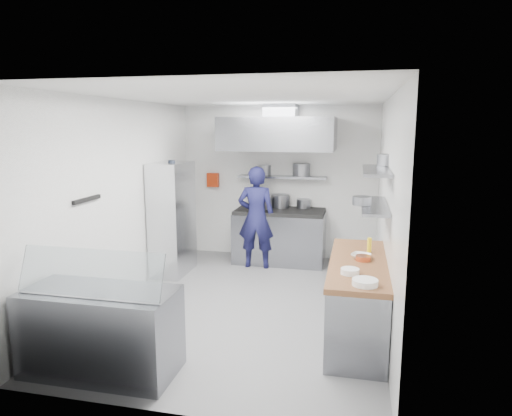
% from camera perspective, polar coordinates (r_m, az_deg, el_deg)
% --- Properties ---
extents(floor, '(5.00, 5.00, 0.00)m').
position_cam_1_polar(floor, '(6.44, -1.19, -11.95)').
color(floor, '#5D5D5F').
rests_on(floor, ground).
extents(ceiling, '(5.00, 5.00, 0.00)m').
position_cam_1_polar(ceiling, '(5.98, -1.29, 13.76)').
color(ceiling, silver).
rests_on(ceiling, wall_back).
extents(wall_back, '(3.60, 2.80, 0.02)m').
position_cam_1_polar(wall_back, '(8.48, 2.81, 3.22)').
color(wall_back, white).
rests_on(wall_back, floor).
extents(wall_front, '(3.60, 2.80, 0.02)m').
position_cam_1_polar(wall_front, '(3.73, -10.51, -5.99)').
color(wall_front, white).
rests_on(wall_front, floor).
extents(wall_left, '(2.80, 5.00, 0.02)m').
position_cam_1_polar(wall_left, '(6.71, -16.34, 0.97)').
color(wall_left, white).
rests_on(wall_left, floor).
extents(wall_right, '(2.80, 5.00, 0.02)m').
position_cam_1_polar(wall_right, '(5.89, 16.01, -0.25)').
color(wall_right, white).
rests_on(wall_right, floor).
extents(gas_range, '(1.60, 0.80, 0.90)m').
position_cam_1_polar(gas_range, '(8.24, 2.96, -3.70)').
color(gas_range, gray).
rests_on(gas_range, floor).
extents(cooktop, '(1.57, 0.78, 0.06)m').
position_cam_1_polar(cooktop, '(8.14, 2.99, -0.42)').
color(cooktop, black).
rests_on(cooktop, gas_range).
extents(stock_pot_left, '(0.30, 0.30, 0.20)m').
position_cam_1_polar(stock_pot_left, '(8.19, 1.02, 0.59)').
color(stock_pot_left, slate).
rests_on(stock_pot_left, cooktop).
extents(stock_pot_mid, '(0.34, 0.34, 0.24)m').
position_cam_1_polar(stock_pot_mid, '(8.34, 3.04, 0.89)').
color(stock_pot_mid, slate).
rests_on(stock_pot_mid, cooktop).
extents(stock_pot_right, '(0.26, 0.26, 0.16)m').
position_cam_1_polar(stock_pot_right, '(8.34, 5.98, 0.57)').
color(stock_pot_right, slate).
rests_on(stock_pot_right, cooktop).
extents(over_range_shelf, '(1.60, 0.30, 0.04)m').
position_cam_1_polar(over_range_shelf, '(8.29, 3.31, 3.90)').
color(over_range_shelf, gray).
rests_on(over_range_shelf, wall_back).
extents(shelf_pot_a, '(0.23, 0.23, 0.18)m').
position_cam_1_polar(shelf_pot_a, '(8.50, 1.11, 4.81)').
color(shelf_pot_a, slate).
rests_on(shelf_pot_a, over_range_shelf).
extents(shelf_pot_b, '(0.32, 0.32, 0.22)m').
position_cam_1_polar(shelf_pot_b, '(8.31, 5.68, 4.78)').
color(shelf_pot_b, slate).
rests_on(shelf_pot_b, over_range_shelf).
extents(extractor_hood, '(1.90, 1.15, 0.55)m').
position_cam_1_polar(extractor_hood, '(7.83, 2.87, 9.25)').
color(extractor_hood, gray).
rests_on(extractor_hood, wall_back).
extents(hood_duct, '(0.55, 0.55, 0.24)m').
position_cam_1_polar(hood_duct, '(8.05, 3.17, 11.98)').
color(hood_duct, slate).
rests_on(hood_duct, extractor_hood).
extents(red_firebox, '(0.22, 0.10, 0.26)m').
position_cam_1_polar(red_firebox, '(8.71, -5.40, 3.52)').
color(red_firebox, '#A72A0D').
rests_on(red_firebox, wall_back).
extents(chef, '(0.66, 0.45, 1.77)m').
position_cam_1_polar(chef, '(7.84, 0.04, -1.17)').
color(chef, '#15153F').
rests_on(chef, floor).
extents(wire_rack, '(0.50, 0.90, 1.85)m').
position_cam_1_polar(wire_rack, '(7.66, -10.40, -1.29)').
color(wire_rack, silver).
rests_on(wire_rack, floor).
extents(rack_bin_a, '(0.17, 0.21, 0.19)m').
position_cam_1_polar(rack_bin_a, '(7.65, -10.49, -2.27)').
color(rack_bin_a, white).
rests_on(rack_bin_a, wire_rack).
extents(rack_bin_b, '(0.15, 0.19, 0.17)m').
position_cam_1_polar(rack_bin_b, '(7.73, -10.06, 1.65)').
color(rack_bin_b, yellow).
rests_on(rack_bin_b, wire_rack).
extents(rack_jar, '(0.11, 0.11, 0.18)m').
position_cam_1_polar(rack_jar, '(7.44, -10.49, 5.19)').
color(rack_jar, black).
rests_on(rack_jar, wire_rack).
extents(knife_strip, '(0.04, 0.55, 0.05)m').
position_cam_1_polar(knife_strip, '(5.91, -20.39, 1.01)').
color(knife_strip, black).
rests_on(knife_strip, wall_left).
extents(prep_counter_base, '(0.62, 2.00, 0.84)m').
position_cam_1_polar(prep_counter_base, '(5.57, 12.50, -11.21)').
color(prep_counter_base, gray).
rests_on(prep_counter_base, floor).
extents(prep_counter_top, '(0.65, 2.04, 0.06)m').
position_cam_1_polar(prep_counter_top, '(5.42, 12.69, -6.77)').
color(prep_counter_top, brown).
rests_on(prep_counter_top, prep_counter_base).
extents(plate_stack_a, '(0.25, 0.25, 0.06)m').
position_cam_1_polar(plate_stack_a, '(4.62, 13.47, -9.02)').
color(plate_stack_a, white).
rests_on(plate_stack_a, prep_counter_top).
extents(plate_stack_b, '(0.19, 0.19, 0.06)m').
position_cam_1_polar(plate_stack_b, '(4.92, 11.66, -7.76)').
color(plate_stack_b, white).
rests_on(plate_stack_b, prep_counter_top).
extents(copper_pan, '(0.17, 0.17, 0.06)m').
position_cam_1_polar(copper_pan, '(5.43, 13.24, -6.12)').
color(copper_pan, '#D1663B').
rests_on(copper_pan, prep_counter_top).
extents(squeeze_bottle, '(0.06, 0.06, 0.18)m').
position_cam_1_polar(squeeze_bottle, '(5.79, 13.99, -4.51)').
color(squeeze_bottle, yellow).
rests_on(squeeze_bottle, prep_counter_top).
extents(mixing_bowl, '(0.28, 0.28, 0.05)m').
position_cam_1_polar(mixing_bowl, '(5.51, 12.99, -5.89)').
color(mixing_bowl, white).
rests_on(mixing_bowl, prep_counter_top).
extents(wall_shelf_lower, '(0.30, 1.30, 0.04)m').
position_cam_1_polar(wall_shelf_lower, '(5.57, 14.59, 0.27)').
color(wall_shelf_lower, gray).
rests_on(wall_shelf_lower, wall_right).
extents(wall_shelf_upper, '(0.30, 1.30, 0.04)m').
position_cam_1_polar(wall_shelf_upper, '(5.52, 14.79, 4.57)').
color(wall_shelf_upper, gray).
rests_on(wall_shelf_upper, wall_right).
extents(shelf_pot_c, '(0.22, 0.22, 0.10)m').
position_cam_1_polar(shelf_pot_c, '(5.47, 13.09, 0.90)').
color(shelf_pot_c, slate).
rests_on(shelf_pot_c, wall_shelf_lower).
extents(shelf_pot_d, '(0.27, 0.27, 0.14)m').
position_cam_1_polar(shelf_pot_d, '(6.00, 16.16, 5.80)').
color(shelf_pot_d, slate).
rests_on(shelf_pot_d, wall_shelf_upper).
extents(display_case, '(1.50, 0.70, 0.85)m').
position_cam_1_polar(display_case, '(4.93, -18.79, -14.39)').
color(display_case, gray).
rests_on(display_case, floor).
extents(display_glass, '(1.47, 0.19, 0.42)m').
position_cam_1_polar(display_glass, '(4.60, -20.03, -7.61)').
color(display_glass, silver).
rests_on(display_glass, display_case).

